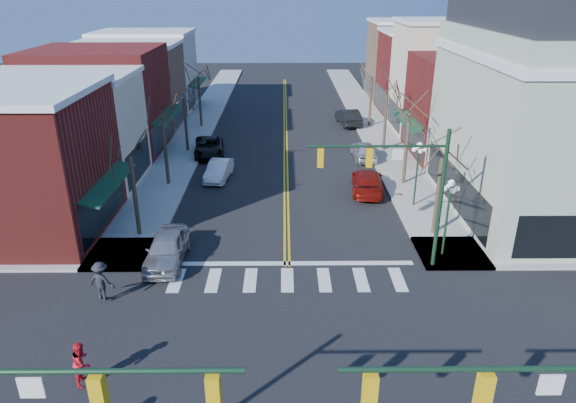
{
  "coord_description": "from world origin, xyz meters",
  "views": [
    {
      "loc": [
        -0.14,
        -15.26,
        13.32
      ],
      "look_at": [
        0.06,
        9.38,
        2.8
      ],
      "focal_mm": 32.0,
      "sensor_mm": 36.0,
      "label": 1
    }
  ],
  "objects_px": {
    "car_left_far": "(209,147)",
    "pedestrian_red_b": "(82,363)",
    "car_left_near": "(167,248)",
    "car_left_mid": "(219,170)",
    "lamppost_midblock": "(418,163)",
    "victorian_corner": "(567,106)",
    "car_right_far": "(348,117)",
    "car_right_near": "(367,182)",
    "pedestrian_dark_b": "(101,281)",
    "lamppost_corner": "(449,205)",
    "car_right_mid": "(364,150)"
  },
  "relations": [
    {
      "from": "car_left_far",
      "to": "pedestrian_red_b",
      "type": "relative_size",
      "value": 3.06
    },
    {
      "from": "car_left_near",
      "to": "car_left_mid",
      "type": "relative_size",
      "value": 1.14
    },
    {
      "from": "lamppost_midblock",
      "to": "car_left_mid",
      "type": "height_order",
      "value": "lamppost_midblock"
    },
    {
      "from": "victorian_corner",
      "to": "lamppost_midblock",
      "type": "xyz_separation_m",
      "value": [
        -8.3,
        0.5,
        -3.7
      ]
    },
    {
      "from": "car_left_far",
      "to": "car_right_far",
      "type": "distance_m",
      "value": 16.15
    },
    {
      "from": "car_left_near",
      "to": "car_right_near",
      "type": "distance_m",
      "value": 15.21
    },
    {
      "from": "lamppost_midblock",
      "to": "pedestrian_dark_b",
      "type": "distance_m",
      "value": 19.69
    },
    {
      "from": "car_right_far",
      "to": "victorian_corner",
      "type": "bearing_deg",
      "value": 107.38
    },
    {
      "from": "lamppost_corner",
      "to": "car_right_mid",
      "type": "height_order",
      "value": "lamppost_corner"
    },
    {
      "from": "victorian_corner",
      "to": "lamppost_midblock",
      "type": "bearing_deg",
      "value": 176.55
    },
    {
      "from": "car_right_near",
      "to": "pedestrian_dark_b",
      "type": "distance_m",
      "value": 19.18
    },
    {
      "from": "lamppost_midblock",
      "to": "car_right_mid",
      "type": "height_order",
      "value": "lamppost_midblock"
    },
    {
      "from": "victorian_corner",
      "to": "car_left_near",
      "type": "height_order",
      "value": "victorian_corner"
    },
    {
      "from": "car_right_mid",
      "to": "victorian_corner",
      "type": "bearing_deg",
      "value": 132.78
    },
    {
      "from": "lamppost_midblock",
      "to": "car_left_near",
      "type": "height_order",
      "value": "lamppost_midblock"
    },
    {
      "from": "car_right_near",
      "to": "car_right_mid",
      "type": "xyz_separation_m",
      "value": [
        0.81,
        7.17,
        -0.0
      ]
    },
    {
      "from": "car_left_mid",
      "to": "car_left_far",
      "type": "bearing_deg",
      "value": 111.24
    },
    {
      "from": "pedestrian_red_b",
      "to": "lamppost_corner",
      "type": "bearing_deg",
      "value": -61.19
    },
    {
      "from": "victorian_corner",
      "to": "lamppost_midblock",
      "type": "height_order",
      "value": "victorian_corner"
    },
    {
      "from": "lamppost_midblock",
      "to": "car_left_far",
      "type": "height_order",
      "value": "lamppost_midblock"
    },
    {
      "from": "lamppost_midblock",
      "to": "car_left_far",
      "type": "bearing_deg",
      "value": 143.07
    },
    {
      "from": "car_right_near",
      "to": "pedestrian_dark_b",
      "type": "xyz_separation_m",
      "value": [
        -13.91,
        -13.21,
        0.33
      ]
    },
    {
      "from": "car_right_mid",
      "to": "car_left_far",
      "type": "bearing_deg",
      "value": -6.71
    },
    {
      "from": "victorian_corner",
      "to": "car_left_mid",
      "type": "relative_size",
      "value": 3.5
    },
    {
      "from": "car_right_near",
      "to": "car_right_far",
      "type": "relative_size",
      "value": 1.04
    },
    {
      "from": "car_left_far",
      "to": "car_right_mid",
      "type": "height_order",
      "value": "car_right_mid"
    },
    {
      "from": "car_right_far",
      "to": "pedestrian_dark_b",
      "type": "relative_size",
      "value": 2.66
    },
    {
      "from": "victorian_corner",
      "to": "car_left_mid",
      "type": "distance_m",
      "value": 22.99
    },
    {
      "from": "car_right_far",
      "to": "pedestrian_dark_b",
      "type": "xyz_separation_m",
      "value": [
        -14.72,
        -31.38,
        0.26
      ]
    },
    {
      "from": "victorian_corner",
      "to": "car_right_far",
      "type": "relative_size",
      "value": 2.89
    },
    {
      "from": "car_left_far",
      "to": "pedestrian_dark_b",
      "type": "relative_size",
      "value": 2.77
    },
    {
      "from": "car_left_near",
      "to": "car_left_mid",
      "type": "height_order",
      "value": "car_left_near"
    },
    {
      "from": "car_left_mid",
      "to": "car_right_far",
      "type": "height_order",
      "value": "car_right_far"
    },
    {
      "from": "car_left_far",
      "to": "car_right_mid",
      "type": "xyz_separation_m",
      "value": [
        12.8,
        -1.15,
        0.03
      ]
    },
    {
      "from": "lamppost_corner",
      "to": "car_left_near",
      "type": "relative_size",
      "value": 0.93
    },
    {
      "from": "lamppost_midblock",
      "to": "pedestrian_red_b",
      "type": "relative_size",
      "value": 2.58
    },
    {
      "from": "car_left_mid",
      "to": "pedestrian_dark_b",
      "type": "relative_size",
      "value": 2.19
    },
    {
      "from": "lamppost_midblock",
      "to": "pedestrian_dark_b",
      "type": "height_order",
      "value": "lamppost_midblock"
    },
    {
      "from": "car_left_far",
      "to": "victorian_corner",
      "type": "bearing_deg",
      "value": -33.38
    },
    {
      "from": "car_left_mid",
      "to": "pedestrian_red_b",
      "type": "relative_size",
      "value": 2.42
    },
    {
      "from": "lamppost_corner",
      "to": "car_right_near",
      "type": "relative_size",
      "value": 0.84
    },
    {
      "from": "lamppost_midblock",
      "to": "pedestrian_red_b",
      "type": "xyz_separation_m",
      "value": [
        -15.5,
        -15.8,
        -1.97
      ]
    },
    {
      "from": "victorian_corner",
      "to": "car_right_near",
      "type": "relative_size",
      "value": 2.77
    },
    {
      "from": "car_right_mid",
      "to": "car_right_far",
      "type": "relative_size",
      "value": 0.88
    },
    {
      "from": "car_left_near",
      "to": "car_right_far",
      "type": "xyz_separation_m",
      "value": [
        12.56,
        27.82,
        0.02
      ]
    },
    {
      "from": "car_left_near",
      "to": "pedestrian_red_b",
      "type": "relative_size",
      "value": 2.76
    },
    {
      "from": "car_right_mid",
      "to": "lamppost_midblock",
      "type": "bearing_deg",
      "value": 98.8
    },
    {
      "from": "car_left_mid",
      "to": "car_right_near",
      "type": "xyz_separation_m",
      "value": [
        10.53,
        -2.63,
        0.08
      ]
    },
    {
      "from": "lamppost_midblock",
      "to": "car_right_far",
      "type": "distance_m",
      "value": 21.01
    },
    {
      "from": "victorian_corner",
      "to": "car_left_far",
      "type": "relative_size",
      "value": 2.77
    }
  ]
}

